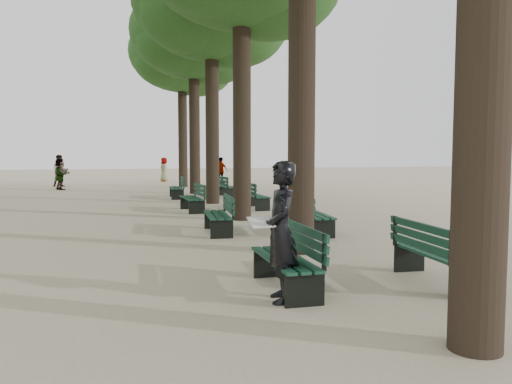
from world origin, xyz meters
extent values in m
plane|color=#BAA98D|center=(0.00, 0.00, 0.00)|extent=(120.00, 120.00, 0.00)
cylinder|color=#33261C|center=(1.50, 3.00, 3.75)|extent=(0.52, 0.52, 7.50)
cylinder|color=#33261C|center=(1.50, 8.00, 3.75)|extent=(0.52, 0.52, 7.50)
cylinder|color=#33261C|center=(1.50, 13.00, 3.75)|extent=(0.52, 0.52, 7.50)
ellipsoid|color=#1C4818|center=(1.50, 13.00, 7.70)|extent=(6.00, 6.00, 4.50)
cylinder|color=#33261C|center=(1.50, 18.00, 3.75)|extent=(0.52, 0.52, 7.50)
ellipsoid|color=#1C4818|center=(1.50, 18.00, 7.70)|extent=(6.00, 6.00, 4.50)
cylinder|color=#33261C|center=(1.50, 23.00, 3.75)|extent=(0.52, 0.52, 7.50)
ellipsoid|color=#1C4818|center=(1.50, 23.00, 7.70)|extent=(6.00, 6.00, 4.50)
cube|color=black|center=(0.35, 0.50, 0.23)|extent=(0.53, 1.80, 0.45)
cube|color=black|center=(0.35, 0.50, 0.45)|extent=(0.55, 1.80, 0.04)
cube|color=black|center=(0.63, 0.50, 0.72)|extent=(0.05, 1.80, 0.40)
cube|color=black|center=(0.35, 5.75, 0.23)|extent=(0.65, 1.83, 0.45)
cube|color=black|center=(0.35, 5.75, 0.45)|extent=(0.67, 1.83, 0.04)
cube|color=black|center=(0.63, 5.73, 0.72)|extent=(0.17, 1.80, 0.40)
cube|color=black|center=(0.35, 10.50, 0.23)|extent=(0.63, 1.83, 0.45)
cube|color=black|center=(0.35, 10.50, 0.45)|extent=(0.65, 1.83, 0.04)
cube|color=black|center=(0.63, 10.52, 0.72)|extent=(0.15, 1.80, 0.40)
cube|color=black|center=(0.35, 15.63, 0.23)|extent=(0.60, 1.82, 0.45)
cube|color=black|center=(0.35, 15.63, 0.45)|extent=(0.62, 1.82, 0.04)
cube|color=black|center=(0.63, 15.62, 0.72)|extent=(0.12, 1.80, 0.40)
cube|color=black|center=(2.65, 0.28, 0.23)|extent=(0.62, 1.83, 0.45)
cube|color=black|center=(2.65, 0.28, 0.45)|extent=(0.64, 1.83, 0.04)
cube|color=black|center=(2.37, 0.30, 0.72)|extent=(0.14, 1.80, 0.40)
cube|color=black|center=(2.65, 5.15, 0.23)|extent=(0.69, 1.84, 0.45)
cube|color=black|center=(2.65, 5.15, 0.45)|extent=(0.71, 1.84, 0.04)
cube|color=black|center=(2.37, 5.17, 0.72)|extent=(0.21, 1.80, 0.40)
cube|color=black|center=(2.65, 10.77, 0.23)|extent=(0.62, 1.83, 0.45)
cube|color=black|center=(2.65, 10.77, 0.45)|extent=(0.64, 1.83, 0.04)
cube|color=black|center=(2.37, 10.76, 0.72)|extent=(0.14, 1.80, 0.40)
cube|color=black|center=(2.65, 15.76, 0.23)|extent=(0.75, 1.85, 0.45)
cube|color=black|center=(2.65, 15.76, 0.45)|extent=(0.77, 1.86, 0.04)
cube|color=black|center=(2.37, 15.72, 0.72)|extent=(0.28, 1.79, 0.40)
imported|color=black|center=(0.15, 0.03, 0.91)|extent=(0.46, 0.77, 1.83)
cube|color=white|center=(-0.10, 0.03, 1.05)|extent=(0.37, 0.29, 0.12)
imported|color=#262628|center=(0.86, 28.96, 0.83)|extent=(0.34, 0.82, 1.67)
imported|color=#262628|center=(-5.13, 22.39, 0.84)|extent=(1.04, 1.54, 1.69)
imported|color=#262628|center=(4.15, 25.16, 0.86)|extent=(0.92, 0.98, 1.71)
imported|color=#262628|center=(-5.41, 24.91, 0.93)|extent=(0.97, 0.60, 1.86)
camera|label=1|loc=(-1.79, -6.05, 1.92)|focal=35.00mm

